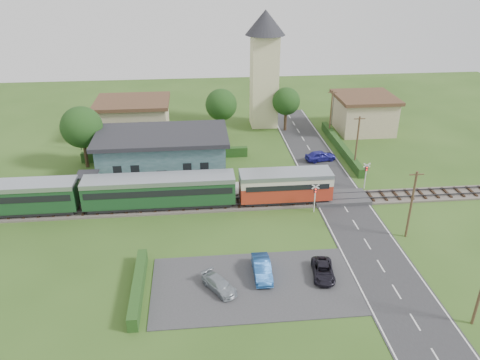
{
  "coord_description": "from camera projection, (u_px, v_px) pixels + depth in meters",
  "views": [
    {
      "loc": [
        -5.73,
        -42.91,
        25.04
      ],
      "look_at": [
        -1.11,
        4.0,
        2.01
      ],
      "focal_mm": 35.0,
      "sensor_mm": 36.0,
      "label": 1
    }
  ],
  "objects": [
    {
      "name": "crossing_signal_near",
      "position": [
        315.0,
        194.0,
        49.13
      ],
      "size": [
        0.84,
        0.28,
        3.28
      ],
      "color": "silver",
      "rests_on": "ground"
    },
    {
      "name": "tree_c",
      "position": [
        286.0,
        101.0,
        70.88
      ],
      "size": [
        4.2,
        4.2,
        6.78
      ],
      "color": "#332316",
      "rests_on": "ground"
    },
    {
      "name": "utility_pole_c",
      "position": [
        357.0,
        142.0,
        58.47
      ],
      "size": [
        1.4,
        0.22,
        7.0
      ],
      "color": "#473321",
      "rests_on": "ground"
    },
    {
      "name": "road",
      "position": [
        345.0,
        208.0,
        50.74
      ],
      "size": [
        6.0,
        70.0,
        0.05
      ],
      "primitive_type": "cube",
      "color": "#28282B",
      "rests_on": "ground"
    },
    {
      "name": "hedge_roadside",
      "position": [
        341.0,
        147.0,
        65.16
      ],
      "size": [
        0.8,
        18.0,
        1.2
      ],
      "primitive_type": "cube",
      "color": "#193814",
      "rests_on": "ground"
    },
    {
      "name": "car_park",
      "position": [
        254.0,
        285.0,
        38.99
      ],
      "size": [
        17.0,
        9.0,
        0.08
      ],
      "primitive_type": "cube",
      "color": "#333335",
      "rests_on": "ground"
    },
    {
      "name": "hedge_carpark",
      "position": [
        138.0,
        287.0,
        37.91
      ],
      "size": [
        0.8,
        9.0,
        1.2
      ],
      "primitive_type": "cube",
      "color": "#193814",
      "rests_on": "ground"
    },
    {
      "name": "crossing_deck",
      "position": [
        340.0,
        198.0,
        52.44
      ],
      "size": [
        6.2,
        3.4,
        0.45
      ],
      "primitive_type": "cube",
      "color": "#333335",
      "rests_on": "ground"
    },
    {
      "name": "crossing_signal_far",
      "position": [
        366.0,
        172.0,
        54.05
      ],
      "size": [
        0.84,
        0.28,
        3.28
      ],
      "color": "silver",
      "rests_on": "ground"
    },
    {
      "name": "equipment_hut",
      "position": [
        89.0,
        184.0,
        52.17
      ],
      "size": [
        2.3,
        2.3,
        2.55
      ],
      "color": "beige",
      "rests_on": "platform"
    },
    {
      "name": "platform",
      "position": [
        162.0,
        193.0,
        53.54
      ],
      "size": [
        30.0,
        3.0,
        0.45
      ],
      "primitive_type": "cube",
      "color": "gray",
      "rests_on": "ground"
    },
    {
      "name": "utility_pole_d",
      "position": [
        331.0,
        113.0,
        69.2
      ],
      "size": [
        1.4,
        0.22,
        7.0
      ],
      "color": "#473321",
      "rests_on": "ground"
    },
    {
      "name": "tree_b",
      "position": [
        221.0,
        105.0,
        68.06
      ],
      "size": [
        4.6,
        4.6,
        7.34
      ],
      "color": "#332316",
      "rests_on": "ground"
    },
    {
      "name": "car_on_road",
      "position": [
        320.0,
        156.0,
        61.96
      ],
      "size": [
        4.24,
        2.27,
        1.37
      ],
      "primitive_type": "imported",
      "rotation": [
        0.0,
        0.0,
        1.74
      ],
      "color": "navy",
      "rests_on": "road"
    },
    {
      "name": "streetlamp_west",
      "position": [
        78.0,
        129.0,
        64.48
      ],
      "size": [
        0.3,
        0.3,
        5.15
      ],
      "color": "#3F3F47",
      "rests_on": "ground"
    },
    {
      "name": "tree_a",
      "position": [
        82.0,
        127.0,
        58.27
      ],
      "size": [
        5.2,
        5.2,
        8.0
      ],
      "color": "#332316",
      "rests_on": "ground"
    },
    {
      "name": "ground",
      "position": [
        254.0,
        213.0,
        49.87
      ],
      "size": [
        120.0,
        120.0,
        0.0
      ],
      "primitive_type": "plane",
      "color": "#2D4C19"
    },
    {
      "name": "pedestrian_near",
      "position": [
        209.0,
        184.0,
        53.1
      ],
      "size": [
        0.65,
        0.44,
        1.72
      ],
      "primitive_type": "imported",
      "rotation": [
        0.0,
        0.0,
        3.09
      ],
      "color": "gray",
      "rests_on": "platform"
    },
    {
      "name": "car_park_dark",
      "position": [
        323.0,
        271.0,
        39.81
      ],
      "size": [
        2.25,
        4.0,
        1.06
      ],
      "primitive_type": "imported",
      "rotation": [
        0.0,
        0.0,
        -0.14
      ],
      "color": "black",
      "rests_on": "car_park"
    },
    {
      "name": "streetlamp_east",
      "position": [
        333.0,
        106.0,
        74.08
      ],
      "size": [
        0.3,
        0.3,
        5.15
      ],
      "color": "#3F3F47",
      "rests_on": "ground"
    },
    {
      "name": "hedge_station",
      "position": [
        166.0,
        154.0,
        62.56
      ],
      "size": [
        22.0,
        0.8,
        1.3
      ],
      "primitive_type": "cube",
      "color": "#193814",
      "rests_on": "ground"
    },
    {
      "name": "station_building",
      "position": [
        163.0,
        153.0,
        57.64
      ],
      "size": [
        16.0,
        9.0,
        5.3
      ],
      "color": "#2D5457",
      "rests_on": "ground"
    },
    {
      "name": "utility_pole_b",
      "position": [
        411.0,
        204.0,
        44.16
      ],
      "size": [
        1.4,
        0.22,
        7.0
      ],
      "color": "#473321",
      "rests_on": "ground"
    },
    {
      "name": "church_tower",
      "position": [
        265.0,
        61.0,
        70.86
      ],
      "size": [
        6.0,
        6.0,
        17.6
      ],
      "color": "beige",
      "rests_on": "ground"
    },
    {
      "name": "train",
      "position": [
        129.0,
        192.0,
        49.55
      ],
      "size": [
        43.2,
        2.9,
        3.4
      ],
      "color": "#232328",
      "rests_on": "ground"
    },
    {
      "name": "pedestrian_far",
      "position": [
        107.0,
        189.0,
        52.26
      ],
      "size": [
        0.59,
        0.74,
        1.47
      ],
      "primitive_type": "imported",
      "rotation": [
        0.0,
        0.0,
        1.62
      ],
      "color": "gray",
      "rests_on": "platform"
    },
    {
      "name": "house_west",
      "position": [
        134.0,
        118.0,
        69.68
      ],
      "size": [
        10.8,
        8.8,
        5.5
      ],
      "color": "tan",
      "rests_on": "ground"
    },
    {
      "name": "house_east",
      "position": [
        364.0,
        113.0,
        71.86
      ],
      "size": [
        8.8,
        8.8,
        5.5
      ],
      "color": "tan",
      "rests_on": "ground"
    },
    {
      "name": "car_park_blue",
      "position": [
        262.0,
        269.0,
        39.83
      ],
      "size": [
        1.47,
        4.13,
        1.36
      ],
      "primitive_type": "imported",
      "rotation": [
        0.0,
        0.0,
        -0.01
      ],
      "color": "#1D5096",
      "rests_on": "car_park"
    },
    {
      "name": "car_park_silver",
      "position": [
        219.0,
        284.0,
        38.18
      ],
      "size": [
        3.21,
        3.81,
        1.05
      ],
      "primitive_type": "imported",
      "rotation": [
        0.0,
        0.0,
        0.59
      ],
      "color": "#8F98A1",
      "rests_on": "car_park"
    },
    {
      "name": "railway_track",
      "position": [
        252.0,
        203.0,
        51.61
      ],
      "size": [
        76.0,
        3.2,
        0.49
      ],
      "color": "#4C443D",
      "rests_on": "ground"
    }
  ]
}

